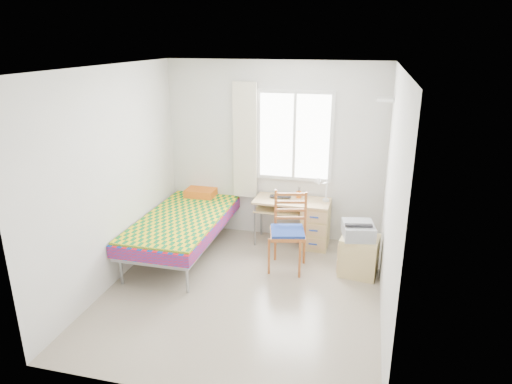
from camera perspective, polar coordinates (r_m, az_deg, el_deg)
floor at (r=5.61m, az=-1.65°, el=-12.26°), size 3.50×3.50×0.00m
ceiling at (r=4.81m, az=-1.94°, el=15.32°), size 3.50×3.50×0.00m
wall_back at (r=6.70m, az=2.27°, el=5.04°), size 3.20×0.00×3.20m
wall_left at (r=5.69m, az=-17.51°, el=1.66°), size 0.00×3.50×3.50m
wall_right at (r=4.90m, az=16.56°, el=-0.98°), size 0.00×3.50×3.50m
window at (r=6.57m, az=4.84°, el=6.95°), size 1.10×0.04×1.30m
curtain at (r=6.69m, az=-1.38°, el=6.36°), size 0.35×0.05×1.70m
floating_shelf at (r=6.07m, az=15.84°, el=11.09°), size 0.20×0.32×0.03m
bed at (r=6.47m, az=-8.65°, el=-3.37°), size 1.06×2.26×0.97m
desk at (r=6.63m, az=6.85°, el=-3.68°), size 1.09×0.52×0.68m
chair at (r=5.91m, az=4.11°, el=-4.38°), size 0.53×0.53×1.02m
cabinet at (r=6.00m, az=12.72°, el=-7.75°), size 0.52×0.47×0.51m
printer at (r=5.87m, az=12.67°, el=-4.65°), size 0.45×0.49×0.19m
laptop at (r=6.60m, az=3.02°, el=-0.73°), size 0.32×0.22×0.02m
pen_cup at (r=6.65m, az=5.37°, el=-0.33°), size 0.09×0.09×0.09m
task_lamp at (r=6.39m, az=8.17°, el=0.58°), size 0.22×0.31×0.38m
book at (r=6.62m, az=3.06°, el=-1.58°), size 0.18×0.23×0.02m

